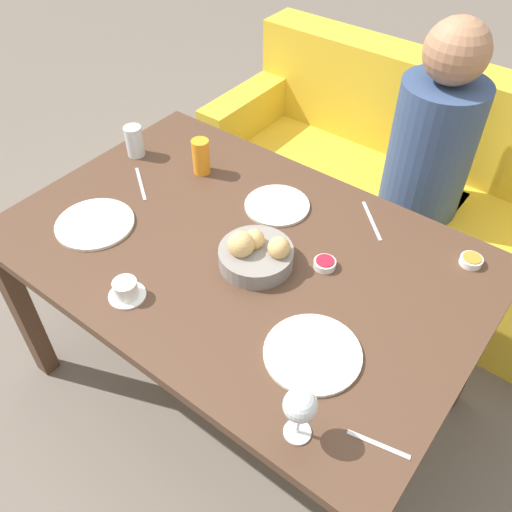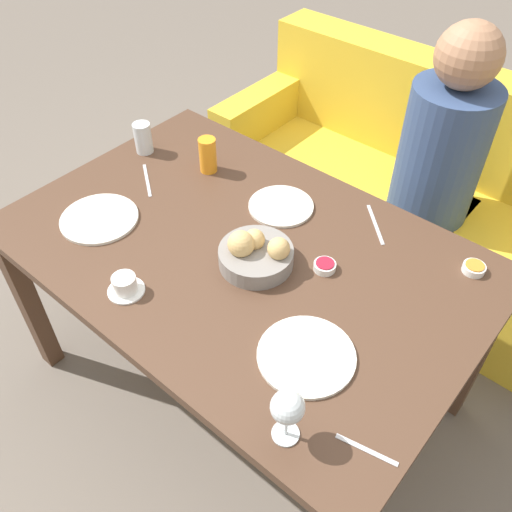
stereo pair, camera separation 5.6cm
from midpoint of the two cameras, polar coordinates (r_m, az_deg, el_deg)
The scene contains 17 objects.
ground_plane at distance 2.23m, azimuth -1.96°, elevation -13.06°, with size 10.00×10.00×0.00m, color #6B6056.
dining_table at distance 1.72m, azimuth -2.48°, elevation -1.30°, with size 1.46×0.97×0.74m.
couch at distance 2.58m, azimuth 14.96°, elevation 5.59°, with size 1.82×0.70×0.90m.
seated_person at distance 2.32m, azimuth 16.24°, elevation 6.77°, with size 0.32×0.42×1.22m.
bread_basket at distance 1.58m, azimuth -1.04°, elevation 0.28°, with size 0.22×0.22×0.12m.
plate_near_left at distance 1.81m, azimuth -17.45°, elevation 3.25°, with size 0.25×0.25×0.01m.
plate_near_right at distance 1.40m, azimuth 4.82°, elevation -10.21°, with size 0.25×0.25×0.01m.
plate_far_center at distance 1.80m, azimuth 1.34°, elevation 5.34°, with size 0.22×0.22×0.01m.
juice_glass at distance 1.94m, azimuth -6.64°, elevation 10.35°, with size 0.06×0.06×0.13m.
water_tumbler at distance 2.08m, azimuth -13.45°, elevation 11.67°, with size 0.06×0.06×0.11m.
wine_glass at distance 1.19m, azimuth 3.27°, elevation -15.60°, with size 0.08×0.08×0.16m.
coffee_cup at distance 1.55m, azimuth -14.53°, elevation -3.51°, with size 0.11×0.11×0.06m.
jam_bowl_berry at distance 1.60m, azimuth 6.26°, elevation -0.82°, with size 0.07×0.07×0.03m.
jam_bowl_honey at distance 1.71m, azimuth 20.85°, elevation -0.46°, with size 0.07×0.07×0.03m.
fork_silver at distance 1.78m, azimuth 11.20°, elevation 3.67°, with size 0.14×0.14×0.00m.
knife_silver at distance 1.95m, azimuth -12.85°, elevation 7.44°, with size 0.16×0.12×0.00m.
spoon_coffee at distance 1.29m, azimuth 11.49°, elevation -18.89°, with size 0.14×0.04×0.00m.
Camera 1 is at (0.77, -0.92, 1.88)m, focal length 38.00 mm.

